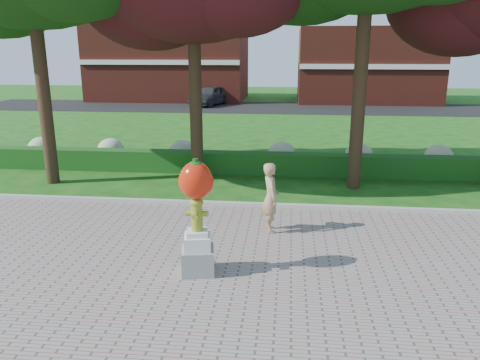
{
  "coord_description": "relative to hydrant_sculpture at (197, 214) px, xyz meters",
  "views": [
    {
      "loc": [
        1.26,
        -10.16,
        4.54
      ],
      "look_at": [
        0.08,
        1.0,
        1.41
      ],
      "focal_mm": 35.0,
      "sensor_mm": 36.0,
      "label": 1
    }
  ],
  "objects": [
    {
      "name": "parked_car",
      "position": [
        -4.89,
        30.48,
        -0.5
      ],
      "size": [
        3.34,
        5.15,
        1.63
      ],
      "primitive_type": "imported",
      "rotation": [
        0.0,
        0.0,
        -0.32
      ],
      "color": "#3C3E43",
      "rests_on": "street"
    },
    {
      "name": "hydrant_sculpture",
      "position": [
        0.0,
        0.0,
        0.0
      ],
      "size": [
        0.77,
        0.77,
        2.44
      ],
      "rotation": [
        0.0,
        0.0,
        0.18
      ],
      "color": "gray",
      "rests_on": "walkway"
    },
    {
      "name": "ground",
      "position": [
        0.55,
        1.37,
        -1.33
      ],
      "size": [
        100.0,
        100.0,
        0.0
      ],
      "primitive_type": "plane",
      "color": "#124812",
      "rests_on": "ground"
    },
    {
      "name": "building_right",
      "position": [
        8.55,
        35.37,
        1.87
      ],
      "size": [
        12.0,
        8.0,
        6.4
      ],
      "primitive_type": "cube",
      "color": "maroon",
      "rests_on": "ground"
    },
    {
      "name": "woman",
      "position": [
        1.4,
        2.49,
        -0.4
      ],
      "size": [
        0.58,
        0.74,
        1.8
      ],
      "primitive_type": "imported",
      "rotation": [
        0.0,
        0.0,
        1.81
      ],
      "color": "tan",
      "rests_on": "walkway"
    },
    {
      "name": "curb",
      "position": [
        0.55,
        4.37,
        -1.26
      ],
      "size": [
        40.0,
        0.18,
        0.15
      ],
      "primitive_type": "cube",
      "color": "#ADADA5",
      "rests_on": "ground"
    },
    {
      "name": "building_left",
      "position": [
        -9.45,
        35.37,
        2.17
      ],
      "size": [
        14.0,
        8.0,
        7.0
      ],
      "primitive_type": "cube",
      "color": "maroon",
      "rests_on": "ground"
    },
    {
      "name": "walkway",
      "position": [
        0.55,
        -2.63,
        -1.31
      ],
      "size": [
        40.0,
        14.0,
        0.04
      ],
      "primitive_type": "cube",
      "color": "gray",
      "rests_on": "ground"
    },
    {
      "name": "lawn_hedge",
      "position": [
        0.55,
        8.37,
        -0.93
      ],
      "size": [
        24.0,
        0.7,
        0.8
      ],
      "primitive_type": "cube",
      "color": "#164714",
      "rests_on": "ground"
    },
    {
      "name": "hydrangea_row",
      "position": [
        1.12,
        9.37,
        -0.78
      ],
      "size": [
        20.1,
        1.1,
        0.99
      ],
      "color": "tan",
      "rests_on": "ground"
    },
    {
      "name": "street",
      "position": [
        0.55,
        29.37,
        -1.32
      ],
      "size": [
        50.0,
        8.0,
        0.02
      ],
      "primitive_type": "cube",
      "color": "black",
      "rests_on": "ground"
    }
  ]
}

